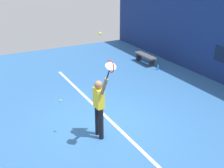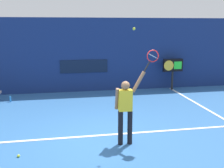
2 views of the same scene
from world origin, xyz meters
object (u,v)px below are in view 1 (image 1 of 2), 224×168
(tennis_player, at_px, (99,104))
(tennis_racket, at_px, (110,67))
(tennis_ball, at_px, (100,34))
(water_bottle, at_px, (158,67))
(spare_ball, at_px, (60,101))
(court_bench, at_px, (145,57))

(tennis_player, distance_m, tennis_racket, 1.43)
(tennis_racket, bearing_deg, tennis_player, 179.64)
(tennis_player, distance_m, tennis_ball, 1.98)
(tennis_ball, bearing_deg, water_bottle, 128.94)
(tennis_player, bearing_deg, spare_ball, -174.31)
(water_bottle, bearing_deg, tennis_racket, -47.60)
(water_bottle, xyz_separation_m, spare_ball, (1.05, -5.04, -0.09))
(court_bench, xyz_separation_m, spare_ball, (2.10, -5.04, -0.30))
(tennis_ball, bearing_deg, tennis_player, 172.48)
(court_bench, relative_size, spare_ball, 20.59)
(spare_ball, bearing_deg, tennis_ball, 4.85)
(tennis_ball, bearing_deg, court_bench, 135.77)
(tennis_player, xyz_separation_m, tennis_racket, (0.67, -0.00, 1.27))
(tennis_ball, height_order, spare_ball, tennis_ball)
(spare_ball, bearing_deg, tennis_racket, 4.48)
(court_bench, bearing_deg, tennis_racket, -41.42)
(court_bench, bearing_deg, spare_ball, -67.40)
(tennis_racket, distance_m, tennis_ball, 0.85)
(tennis_racket, relative_size, spare_ball, 8.99)
(court_bench, height_order, water_bottle, court_bench)
(water_bottle, bearing_deg, spare_ball, -78.27)
(tennis_player, distance_m, spare_ball, 2.84)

